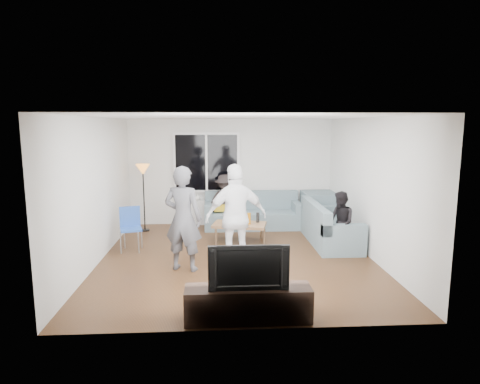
{
  "coord_description": "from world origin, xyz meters",
  "views": [
    {
      "loc": [
        -0.37,
        -7.41,
        2.46
      ],
      "look_at": [
        0.1,
        0.6,
        1.15
      ],
      "focal_mm": 30.79,
      "sensor_mm": 36.0,
      "label": 1
    }
  ],
  "objects": [
    {
      "name": "bottle_e",
      "position": [
        0.51,
        1.13,
        0.51
      ],
      "size": [
        0.07,
        0.07,
        0.22
      ],
      "primitive_type": "cylinder",
      "color": "black",
      "rests_on": "coffee_table"
    },
    {
      "name": "coffee_table",
      "position": [
        0.11,
        1.06,
        0.2
      ],
      "size": [
        1.2,
        0.82,
        0.4
      ],
      "primitive_type": "cube",
      "rotation": [
        0.0,
        0.0,
        -0.22
      ],
      "color": "#9A6E4A",
      "rests_on": "floor"
    },
    {
      "name": "spectator_back",
      "position": [
        -0.18,
        2.3,
        0.65
      ],
      "size": [
        0.95,
        0.74,
        1.29
      ],
      "primitive_type": "imported",
      "rotation": [
        0.0,
        0.0,
        0.35
      ],
      "color": "black",
      "rests_on": "floor"
    },
    {
      "name": "ceiling",
      "position": [
        0.0,
        0.0,
        2.62
      ],
      "size": [
        5.0,
        5.5,
        0.04
      ],
      "primitive_type": "cube",
      "color": "white",
      "rests_on": "ground"
    },
    {
      "name": "player_left",
      "position": [
        -0.93,
        -0.59,
        0.9
      ],
      "size": [
        0.75,
        0.61,
        1.8
      ],
      "primitive_type": "imported",
      "rotation": [
        0.0,
        0.0,
        2.83
      ],
      "color": "#48474C",
      "rests_on": "floor"
    },
    {
      "name": "wall_back",
      "position": [
        0.0,
        2.77,
        1.3
      ],
      "size": [
        5.0,
        0.04,
        2.6
      ],
      "primitive_type": "cube",
      "color": "silver",
      "rests_on": "ground"
    },
    {
      "name": "floor",
      "position": [
        0.0,
        0.0,
        -0.02
      ],
      "size": [
        5.0,
        5.5,
        0.04
      ],
      "primitive_type": "cube",
      "color": "#56351C",
      "rests_on": "ground"
    },
    {
      "name": "wall_right",
      "position": [
        2.52,
        0.0,
        1.3
      ],
      "size": [
        0.04,
        5.5,
        2.6
      ],
      "primitive_type": "cube",
      "color": "silver",
      "rests_on": "ground"
    },
    {
      "name": "sofa_right_section",
      "position": [
        2.02,
        0.87,
        0.42
      ],
      "size": [
        2.0,
        0.85,
        0.85
      ],
      "primitive_type": null,
      "rotation": [
        0.0,
        0.0,
        1.57
      ],
      "color": "slate",
      "rests_on": "floor"
    },
    {
      "name": "television",
      "position": [
        0.02,
        -2.5,
        0.73
      ],
      "size": [
        1.0,
        0.13,
        0.58
      ],
      "primitive_type": "imported",
      "color": "black",
      "rests_on": "tv_console"
    },
    {
      "name": "pitcher",
      "position": [
        0.01,
        1.02,
        0.49
      ],
      "size": [
        0.17,
        0.17,
        0.17
      ],
      "primitive_type": "cylinder",
      "color": "maroon",
      "rests_on": "coffee_table"
    },
    {
      "name": "sofa_corner",
      "position": [
        2.16,
        2.27,
        0.42
      ],
      "size": [
        0.85,
        0.85,
        0.85
      ],
      "primitive_type": "cube",
      "color": "slate",
      "rests_on": "floor"
    },
    {
      "name": "window_mullion",
      "position": [
        -0.6,
        2.64,
        1.55
      ],
      "size": [
        0.05,
        0.03,
        1.35
      ],
      "primitive_type": "cube",
      "color": "white",
      "rests_on": "window_frame"
    },
    {
      "name": "potted_plant",
      "position": [
        -0.19,
        2.62,
        0.82
      ],
      "size": [
        0.25,
        0.22,
        0.4
      ],
      "primitive_type": "imported",
      "rotation": [
        0.0,
        0.0,
        -0.24
      ],
      "color": "#2B6B30",
      "rests_on": "radiator"
    },
    {
      "name": "side_chair",
      "position": [
        -2.05,
        0.55,
        0.43
      ],
      "size": [
        0.49,
        0.49,
        0.86
      ],
      "primitive_type": null,
      "rotation": [
        0.0,
        0.0,
        0.26
      ],
      "color": "blue",
      "rests_on": "floor"
    },
    {
      "name": "window_glass",
      "position": [
        -0.6,
        2.65,
        1.55
      ],
      "size": [
        1.5,
        0.02,
        1.35
      ],
      "primitive_type": "cube",
      "color": "black",
      "rests_on": "window_frame"
    },
    {
      "name": "wall_front",
      "position": [
        0.0,
        -2.77,
        1.3
      ],
      "size": [
        5.0,
        0.04,
        2.6
      ],
      "primitive_type": "cube",
      "color": "silver",
      "rests_on": "ground"
    },
    {
      "name": "player_right",
      "position": [
        -0.03,
        -0.57,
        0.91
      ],
      "size": [
        1.14,
        0.67,
        1.82
      ],
      "primitive_type": "imported",
      "rotation": [
        0.0,
        0.0,
        3.36
      ],
      "color": "white",
      "rests_on": "floor"
    },
    {
      "name": "wall_left",
      "position": [
        -2.52,
        0.0,
        1.3
      ],
      "size": [
        0.04,
        5.5,
        2.6
      ],
      "primitive_type": "cube",
      "color": "silver",
      "rests_on": "ground"
    },
    {
      "name": "tv_console",
      "position": [
        0.02,
        -2.5,
        0.22
      ],
      "size": [
        1.6,
        0.4,
        0.44
      ],
      "primitive_type": "cube",
      "color": "#2E1F17",
      "rests_on": "floor"
    },
    {
      "name": "vase",
      "position": [
        -0.84,
        2.62,
        0.7
      ],
      "size": [
        0.18,
        0.18,
        0.15
      ],
      "primitive_type": "imported",
      "rotation": [
        0.0,
        0.0,
        0.23
      ],
      "color": "white",
      "rests_on": "radiator"
    },
    {
      "name": "radiator",
      "position": [
        -0.6,
        2.65,
        0.31
      ],
      "size": [
        1.3,
        0.12,
        0.62
      ],
      "primitive_type": "cube",
      "color": "silver",
      "rests_on": "floor"
    },
    {
      "name": "spectator_right",
      "position": [
        2.02,
        0.2,
        0.6
      ],
      "size": [
        0.55,
        0.66,
        1.2
      ],
      "primitive_type": "imported",
      "rotation": [
        0.0,
        0.0,
        -1.39
      ],
      "color": "black",
      "rests_on": "floor"
    },
    {
      "name": "cushion_yellow",
      "position": [
        -0.25,
        2.25,
        0.51
      ],
      "size": [
        0.42,
        0.37,
        0.14
      ],
      "primitive_type": "cube",
      "rotation": [
        0.0,
        0.0,
        0.14
      ],
      "color": "gold",
      "rests_on": "sofa_back_section"
    },
    {
      "name": "bottle_d",
      "position": [
        0.31,
        0.98,
        0.52
      ],
      "size": [
        0.07,
        0.07,
        0.24
      ],
      "primitive_type": "cylinder",
      "color": "orange",
      "rests_on": "coffee_table"
    },
    {
      "name": "cushion_red",
      "position": [
        -0.38,
        2.33,
        0.51
      ],
      "size": [
        0.45,
        0.42,
        0.13
      ],
      "primitive_type": "cube",
      "rotation": [
        0.0,
        0.0,
        -0.42
      ],
      "color": "maroon",
      "rests_on": "sofa_back_section"
    },
    {
      "name": "bottle_b",
      "position": [
        0.04,
        0.98,
        0.53
      ],
      "size": [
        0.08,
        0.08,
        0.25
      ],
      "primitive_type": "cylinder",
      "color": "#377916",
      "rests_on": "coffee_table"
    },
    {
      "name": "floor_lamp",
      "position": [
        -2.05,
        2.11,
        0.78
      ],
      "size": [
        0.32,
        0.32,
        1.56
      ],
      "primitive_type": null,
      "color": "orange",
      "rests_on": "floor"
    },
    {
      "name": "window_frame",
      "position": [
        -0.6,
        2.69,
        1.55
      ],
      "size": [
        1.62,
        0.06,
        1.47
      ],
      "primitive_type": "cube",
      "color": "white",
      "rests_on": "wall_back"
    },
    {
      "name": "sofa_back_section",
      "position": [
        0.5,
        2.27,
        0.42
      ],
      "size": [
        2.3,
        0.85,
        0.85
      ],
      "primitive_type": null,
      "color": "slate",
      "rests_on": "floor"
    }
  ]
}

